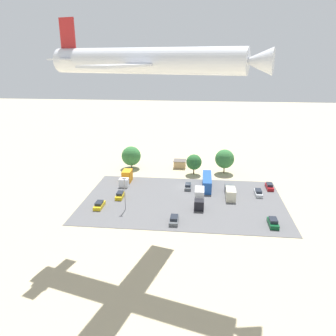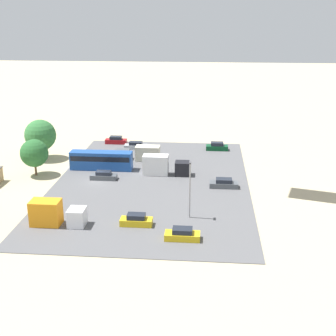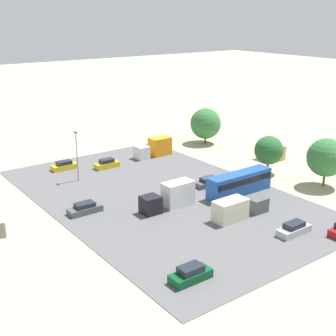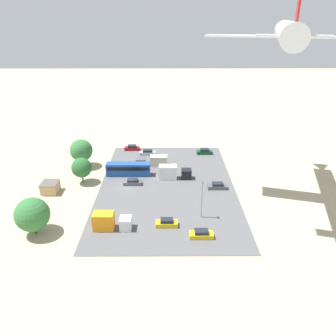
# 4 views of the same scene
# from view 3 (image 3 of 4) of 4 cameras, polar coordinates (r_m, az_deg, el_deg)

# --- Properties ---
(ground_plane) EXTENTS (400.00, 400.00, 0.00)m
(ground_plane) POSITION_cam_3_polar(r_m,az_deg,el_deg) (75.55, 5.08, -1.87)
(ground_plane) COLOR tan
(parking_lot_surface) EXTENTS (51.29, 32.32, 0.08)m
(parking_lot_surface) POSITION_cam_3_polar(r_m,az_deg,el_deg) (69.98, -0.78, -3.45)
(parking_lot_surface) COLOR #565659
(parking_lot_surface) RESTS_ON ground
(shed_building) EXTENTS (4.11, 3.85, 2.55)m
(shed_building) POSITION_cam_3_polar(r_m,az_deg,el_deg) (89.16, 12.48, 1.82)
(shed_building) COLOR tan
(shed_building) RESTS_ON ground
(bus) EXTENTS (2.51, 11.23, 3.31)m
(bus) POSITION_cam_3_polar(r_m,az_deg,el_deg) (71.06, 8.70, -1.75)
(bus) COLOR #1E4C9E
(bus) RESTS_ON ground
(parked_car_0) EXTENTS (1.92, 4.54, 1.65)m
(parked_car_0) POSITION_cam_3_polar(r_m,az_deg,el_deg) (48.91, 2.77, -12.82)
(parked_car_0) COLOR #0C4723
(parked_car_0) RESTS_ON ground
(parked_car_2) EXTENTS (1.77, 4.48, 1.44)m
(parked_car_2) POSITION_cam_3_polar(r_m,az_deg,el_deg) (74.05, 4.92, -1.73)
(parked_car_2) COLOR #4C5156
(parked_car_2) RESTS_ON ground
(parked_car_3) EXTENTS (1.89, 4.47, 1.52)m
(parked_car_3) POSITION_cam_3_polar(r_m,az_deg,el_deg) (83.52, -12.53, 0.27)
(parked_car_3) COLOR gold
(parked_car_3) RESTS_ON ground
(parked_car_4) EXTENTS (1.96, 4.66, 1.47)m
(parked_car_4) POSITION_cam_3_polar(r_m,az_deg,el_deg) (65.03, -10.10, -4.88)
(parked_car_4) COLOR #4C5156
(parked_car_4) RESTS_ON ground
(parked_car_5) EXTENTS (1.79, 4.32, 1.59)m
(parked_car_5) POSITION_cam_3_polar(r_m,az_deg,el_deg) (83.09, -7.47, 0.49)
(parked_car_5) COLOR gold
(parked_car_5) RESTS_ON ground
(parked_car_6) EXTENTS (1.78, 4.75, 1.53)m
(parked_car_6) POSITION_cam_3_polar(r_m,az_deg,el_deg) (60.24, 15.10, -7.19)
(parked_car_6) COLOR #ADB2B7
(parked_car_6) RESTS_ON ground
(parked_truck_0) EXTENTS (2.57, 7.35, 3.42)m
(parked_truck_0) POSITION_cam_3_polar(r_m,az_deg,el_deg) (89.01, -1.61, 2.47)
(parked_truck_0) COLOR silver
(parked_truck_0) RESTS_ON ground
(parked_truck_1) EXTENTS (2.45, 8.54, 2.82)m
(parked_truck_1) POSITION_cam_3_polar(r_m,az_deg,el_deg) (63.06, 8.51, -4.89)
(parked_truck_1) COLOR #4C5156
(parked_truck_1) RESTS_ON ground
(parked_truck_2) EXTENTS (2.32, 8.17, 3.49)m
(parked_truck_2) POSITION_cam_3_polar(r_m,az_deg,el_deg) (65.40, 0.30, -3.51)
(parked_truck_2) COLOR black
(parked_truck_2) RESTS_ON ground
(tree_near_shed) EXTENTS (4.88, 4.88, 6.51)m
(tree_near_shed) POSITION_cam_3_polar(r_m,az_deg,el_deg) (80.63, 12.19, 2.13)
(tree_near_shed) COLOR brown
(tree_near_shed) RESTS_ON ground
(tree_apron_mid) EXTENTS (6.04, 6.04, 7.78)m
(tree_apron_mid) POSITION_cam_3_polar(r_m,az_deg,el_deg) (76.54, 18.74, 1.22)
(tree_apron_mid) COLOR brown
(tree_apron_mid) RESTS_ON ground
(tree_apron_far) EXTENTS (6.39, 6.39, 7.41)m
(tree_apron_far) POSITION_cam_3_polar(r_m,az_deg,el_deg) (97.79, 4.60, 5.43)
(tree_apron_far) COLOR brown
(tree_apron_far) RESTS_ON ground
(light_pole_lot_centre) EXTENTS (0.90, 0.28, 8.18)m
(light_pole_lot_centre) POSITION_cam_3_polar(r_m,az_deg,el_deg) (76.29, -11.05, 1.70)
(light_pole_lot_centre) COLOR gray
(light_pole_lot_centre) RESTS_ON ground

